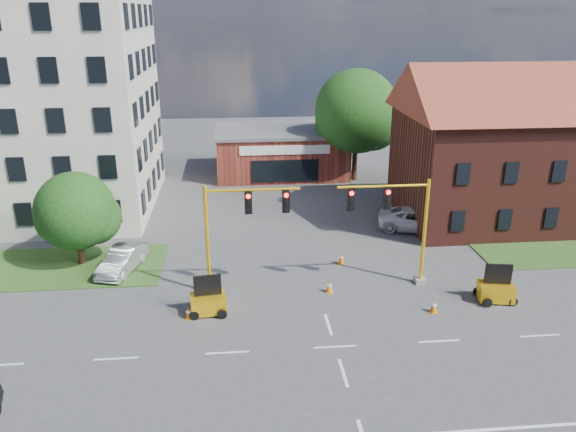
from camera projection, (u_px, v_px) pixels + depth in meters
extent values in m
plane|color=#454548|center=(335.00, 347.00, 26.16)|extent=(120.00, 120.00, 0.00)
cube|color=beige|center=(21.00, 79.00, 41.48)|extent=(18.00, 15.00, 20.00)
cube|color=maroon|center=(281.00, 153.00, 53.50)|extent=(12.00, 8.00, 4.00)
cube|color=#5B5B5E|center=(281.00, 130.00, 52.76)|extent=(12.40, 8.40, 0.30)
cube|color=white|center=(285.00, 150.00, 49.31)|extent=(8.00, 0.10, 0.80)
cube|color=black|center=(285.00, 171.00, 49.96)|extent=(6.00, 0.10, 2.00)
cube|color=#532119|center=(540.00, 165.00, 41.34)|extent=(20.00, 10.00, 8.00)
cylinder|color=#342013|center=(355.00, 156.00, 51.20)|extent=(0.44, 0.44, 4.48)
sphere|color=#123A12|center=(357.00, 111.00, 49.79)|extent=(7.50, 7.50, 7.50)
sphere|color=#123A12|center=(372.00, 122.00, 50.56)|extent=(5.25, 5.25, 5.25)
cylinder|color=#342013|center=(80.00, 245.00, 34.30)|extent=(0.44, 0.44, 2.47)
sphere|color=#123A12|center=(75.00, 211.00, 33.52)|extent=(4.73, 4.73, 4.73)
sphere|color=#123A12|center=(94.00, 217.00, 34.08)|extent=(3.31, 3.31, 3.31)
cube|color=gray|center=(210.00, 290.00, 31.18)|extent=(0.60, 0.60, 0.30)
cylinder|color=yellow|center=(207.00, 241.00, 30.16)|extent=(0.20, 0.20, 6.20)
cylinder|color=yellow|center=(253.00, 190.00, 29.42)|extent=(5.00, 0.14, 0.14)
cube|color=black|center=(248.00, 203.00, 29.64)|extent=(0.40, 0.32, 1.20)
cube|color=black|center=(286.00, 201.00, 29.82)|extent=(0.40, 0.32, 1.20)
sphere|color=#FF0C07|center=(248.00, 196.00, 29.33)|extent=(0.24, 0.24, 0.24)
cube|color=gray|center=(420.00, 280.00, 32.25)|extent=(0.60, 0.60, 0.30)
cylinder|color=yellow|center=(424.00, 233.00, 31.23)|extent=(0.20, 0.20, 6.20)
cylinder|color=yellow|center=(383.00, 186.00, 30.05)|extent=(5.00, 0.14, 0.14)
cube|color=black|center=(387.00, 198.00, 30.31)|extent=(0.40, 0.32, 1.20)
cube|color=black|center=(351.00, 199.00, 30.13)|extent=(0.40, 0.32, 1.20)
sphere|color=#FF0C07|center=(388.00, 192.00, 30.00)|extent=(0.24, 0.24, 0.24)
cube|color=yellow|center=(208.00, 303.00, 28.91)|extent=(1.94, 1.42, 0.90)
cube|color=black|center=(207.00, 285.00, 28.54)|extent=(1.41, 0.29, 1.11)
cube|color=yellow|center=(496.00, 291.00, 30.13)|extent=(2.00, 1.51, 0.90)
cube|color=black|center=(498.00, 274.00, 29.77)|extent=(1.41, 0.37, 1.11)
cube|color=orange|center=(189.00, 318.00, 28.54)|extent=(0.38, 0.38, 0.04)
cone|color=orange|center=(189.00, 313.00, 28.42)|extent=(0.40, 0.40, 0.70)
cylinder|color=white|center=(189.00, 311.00, 28.40)|extent=(0.27, 0.27, 0.09)
cube|color=orange|center=(329.00, 292.00, 31.22)|extent=(0.38, 0.38, 0.04)
cone|color=orange|center=(329.00, 287.00, 31.11)|extent=(0.40, 0.40, 0.70)
cylinder|color=white|center=(329.00, 285.00, 31.09)|extent=(0.27, 0.27, 0.09)
cube|color=orange|center=(433.00, 312.00, 29.15)|extent=(0.38, 0.38, 0.04)
cone|color=orange|center=(434.00, 306.00, 29.03)|extent=(0.40, 0.40, 0.70)
cylinder|color=white|center=(434.00, 305.00, 29.01)|extent=(0.27, 0.27, 0.09)
cube|color=orange|center=(341.00, 263.00, 34.74)|extent=(0.38, 0.38, 0.04)
cone|color=orange|center=(341.00, 258.00, 34.62)|extent=(0.40, 0.40, 0.70)
cylinder|color=white|center=(341.00, 257.00, 34.60)|extent=(0.27, 0.27, 0.09)
imported|color=white|center=(419.00, 219.00, 39.81)|extent=(6.26, 4.31, 1.59)
imported|color=#ABADB3|center=(122.00, 260.00, 33.55)|extent=(2.63, 4.59, 1.43)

